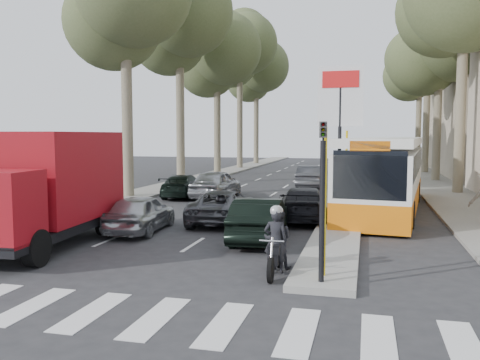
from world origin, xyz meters
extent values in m
plane|color=#28282B|center=(0.00, 0.00, 0.00)|extent=(120.00, 120.00, 0.00)
cube|color=gray|center=(8.60, 25.00, 0.06)|extent=(3.20, 70.00, 0.12)
cube|color=gray|center=(-8.00, 28.00, 0.06)|extent=(2.40, 64.00, 0.12)
cube|color=gray|center=(3.25, 11.00, 0.08)|extent=(1.50, 26.00, 0.16)
cylinder|color=yellow|center=(3.25, -1.00, 1.75)|extent=(0.10, 0.10, 3.50)
cylinder|color=yellow|center=(3.25, 5.00, 1.75)|extent=(0.10, 0.10, 3.50)
cylinder|color=yellow|center=(3.25, 11.00, 1.75)|extent=(0.10, 0.10, 3.50)
cylinder|color=black|center=(3.25, 5.00, 2.60)|extent=(0.12, 0.12, 5.20)
cube|color=white|center=(3.25, 5.00, 4.60)|extent=(1.50, 0.10, 2.00)
cube|color=red|center=(3.25, 4.94, 5.15)|extent=(1.20, 0.02, 0.55)
cylinder|color=black|center=(3.25, -1.50, 1.60)|extent=(0.12, 0.12, 3.20)
imported|color=black|center=(3.25, -1.50, 3.10)|extent=(0.16, 0.41, 1.00)
cylinder|color=#6B604C|center=(-8.00, 12.00, 4.20)|extent=(0.56, 0.56, 8.40)
sphere|color=#485630|center=(-9.00, 12.60, 9.30)|extent=(5.20, 5.20, 5.20)
cylinder|color=#6B604C|center=(-8.10, 20.00, 4.48)|extent=(0.56, 0.56, 8.96)
sphere|color=#485630|center=(-9.10, 20.60, 9.92)|extent=(5.20, 5.20, 5.20)
sphere|color=#485630|center=(-7.20, 19.20, 11.20)|extent=(5.80, 5.80, 5.80)
cylinder|color=#6B604C|center=(-7.90, 28.00, 4.06)|extent=(0.56, 0.56, 8.12)
sphere|color=#485630|center=(-8.90, 28.60, 8.99)|extent=(5.20, 5.20, 5.20)
sphere|color=#485630|center=(-7.00, 27.20, 10.15)|extent=(5.80, 5.80, 5.80)
sphere|color=#485630|center=(-7.70, 29.10, 11.31)|extent=(4.80, 4.80, 4.80)
cylinder|color=#6B604C|center=(-8.00, 36.00, 4.76)|extent=(0.56, 0.56, 9.52)
sphere|color=#485630|center=(-9.00, 36.60, 10.54)|extent=(5.20, 5.20, 5.20)
sphere|color=#485630|center=(-7.10, 35.20, 11.90)|extent=(5.80, 5.80, 5.80)
sphere|color=#485630|center=(-7.80, 37.10, 13.26)|extent=(4.80, 4.80, 4.80)
cylinder|color=#6B604C|center=(-8.10, 44.00, 4.34)|extent=(0.56, 0.56, 8.68)
sphere|color=#485630|center=(-9.10, 44.60, 9.61)|extent=(5.20, 5.20, 5.20)
sphere|color=#485630|center=(-7.20, 43.20, 10.85)|extent=(5.80, 5.80, 5.80)
sphere|color=#485630|center=(-7.90, 45.10, 12.09)|extent=(4.80, 4.80, 4.80)
cylinder|color=#6B604C|center=(9.10, 18.00, 4.62)|extent=(0.56, 0.56, 9.24)
sphere|color=#485630|center=(8.10, 18.60, 10.23)|extent=(5.20, 5.20, 5.20)
cylinder|color=#6B604C|center=(8.90, 26.00, 3.92)|extent=(0.56, 0.56, 7.84)
sphere|color=#485630|center=(7.90, 26.60, 8.68)|extent=(5.20, 5.20, 5.20)
sphere|color=#485630|center=(9.80, 25.20, 9.80)|extent=(5.80, 5.80, 5.80)
sphere|color=#485630|center=(9.10, 27.10, 10.92)|extent=(4.80, 4.80, 4.80)
cylinder|color=#6B604C|center=(9.00, 34.00, 4.48)|extent=(0.56, 0.56, 8.96)
sphere|color=#485630|center=(8.00, 34.60, 9.92)|extent=(5.20, 5.20, 5.20)
sphere|color=#485630|center=(9.90, 33.20, 11.20)|extent=(5.80, 5.80, 5.80)
sphere|color=#485630|center=(9.20, 35.10, 12.48)|extent=(4.80, 4.80, 4.80)
cylinder|color=#6B604C|center=(9.10, 42.00, 4.20)|extent=(0.56, 0.56, 8.40)
sphere|color=#485630|center=(8.10, 42.60, 9.30)|extent=(5.20, 5.20, 5.20)
sphere|color=#485630|center=(10.00, 41.20, 10.50)|extent=(5.80, 5.80, 5.80)
sphere|color=#485630|center=(9.30, 43.10, 11.70)|extent=(4.80, 4.80, 4.80)
imported|color=#AEB2B7|center=(-3.34, 3.53, 0.65)|extent=(1.82, 3.93, 1.30)
imported|color=black|center=(0.92, 3.08, 0.68)|extent=(1.73, 4.21, 1.36)
imported|color=#4A4B51|center=(-1.10, 6.00, 0.62)|extent=(2.34, 4.58, 1.24)
imported|color=black|center=(1.79, 7.18, 0.65)|extent=(2.27, 4.66, 1.31)
imported|color=#9C9EA3|center=(-3.50, 13.00, 0.76)|extent=(1.91, 4.50, 1.52)
imported|color=#4C4E54|center=(0.70, 19.76, 0.69)|extent=(1.52, 4.21, 1.38)
imported|color=black|center=(-5.28, 12.95, 0.61)|extent=(2.09, 4.35, 1.22)
cube|color=black|center=(-5.08, 0.63, 0.59)|extent=(2.82, 6.55, 0.27)
cylinder|color=black|center=(-3.86, -1.42, 0.48)|extent=(0.39, 0.98, 0.96)
cylinder|color=black|center=(-6.29, 2.46, 0.48)|extent=(0.39, 0.98, 0.96)
cylinder|color=black|center=(-4.17, 2.62, 0.48)|extent=(0.39, 0.98, 0.96)
cube|color=maroon|center=(-5.15, 1.48, 2.08)|extent=(2.78, 4.64, 2.66)
cube|color=orange|center=(4.94, 10.50, 0.58)|extent=(4.07, 12.44, 0.96)
cube|color=white|center=(4.94, 10.50, 1.86)|extent=(4.07, 12.44, 1.59)
cube|color=black|center=(4.94, 10.50, 2.18)|extent=(4.03, 11.96, 0.90)
cube|color=white|center=(4.94, 10.50, 3.03)|extent=(4.07, 12.44, 0.32)
cube|color=black|center=(4.23, 4.46, 2.02)|extent=(2.33, 0.33, 1.59)
cube|color=orange|center=(4.23, 4.46, 2.95)|extent=(1.27, 0.21, 0.34)
cylinder|color=black|center=(3.29, 6.76, 0.48)|extent=(0.41, 1.05, 1.02)
cylinder|color=black|center=(5.69, 6.48, 0.48)|extent=(0.41, 1.05, 1.02)
cylinder|color=black|center=(4.17, 14.28, 0.48)|extent=(0.41, 1.05, 1.02)
cylinder|color=black|center=(6.57, 14.00, 0.48)|extent=(0.41, 1.05, 1.02)
cylinder|color=black|center=(2.11, -1.34, 0.29)|extent=(0.11, 0.59, 0.59)
cylinder|color=black|center=(2.07, 0.03, 0.29)|extent=(0.11, 0.59, 0.59)
cylinder|color=silver|center=(2.11, -1.28, 0.64)|extent=(0.06, 0.37, 0.73)
cube|color=black|center=(2.09, -0.61, 0.41)|extent=(0.22, 0.69, 0.27)
cube|color=black|center=(2.10, -0.79, 0.66)|extent=(0.29, 0.42, 0.20)
cube|color=black|center=(2.08, -0.33, 0.60)|extent=(0.27, 0.60, 0.11)
cylinder|color=silver|center=(2.11, -1.22, 0.93)|extent=(0.57, 0.05, 0.04)
imported|color=black|center=(2.09, -0.61, 0.81)|extent=(0.57, 0.38, 1.54)
imported|color=black|center=(2.08, -0.24, 0.77)|extent=(0.71, 0.41, 1.44)
sphere|color=#B2B2B7|center=(2.09, -0.65, 1.54)|extent=(0.26, 0.26, 0.26)
sphere|color=#B2B2B7|center=(2.08, -0.27, 1.48)|extent=(0.26, 0.26, 0.26)
camera|label=1|loc=(4.16, -12.33, 3.32)|focal=38.00mm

